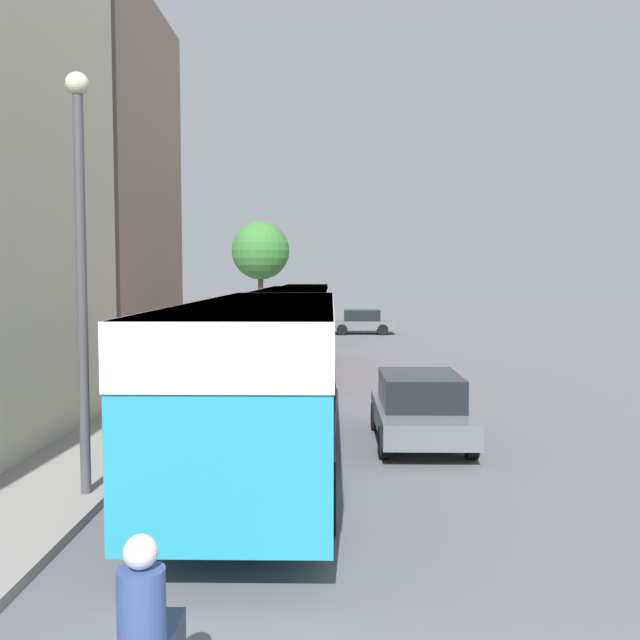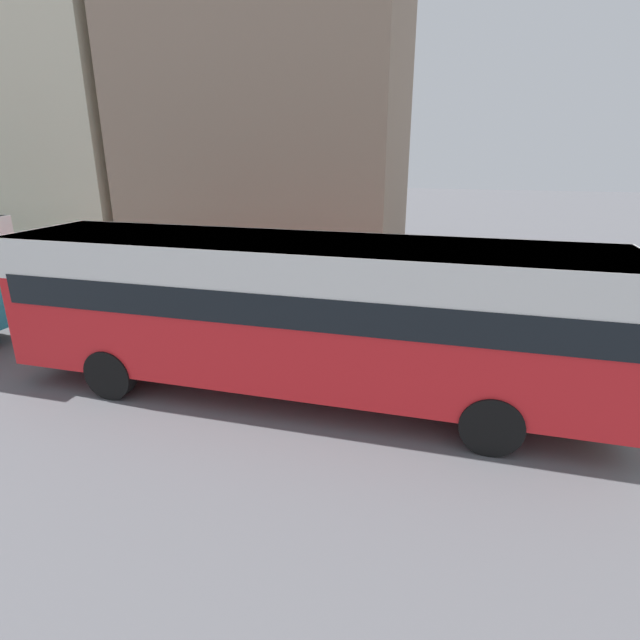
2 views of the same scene
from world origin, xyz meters
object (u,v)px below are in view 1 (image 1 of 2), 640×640
(car_crossing, at_px, (420,407))
(car_far_curb, at_px, (362,321))
(bus_following, at_px, (295,317))
(bus_third_in_line, at_px, (305,304))
(pedestrian_near_curb, at_px, (255,313))
(bus_lead, at_px, (266,359))

(car_crossing, relative_size, car_far_curb, 1.07)
(bus_following, relative_size, bus_third_in_line, 1.04)
(bus_following, xyz_separation_m, car_far_curb, (3.18, 15.88, -1.23))
(car_crossing, relative_size, pedestrian_near_curb, 2.22)
(bus_following, bearing_deg, bus_third_in_line, 90.59)
(car_far_curb, bearing_deg, bus_following, -11.32)
(bus_lead, bearing_deg, car_far_curb, 84.05)
(bus_lead, bearing_deg, bus_following, 90.60)
(bus_lead, height_order, bus_third_in_line, bus_lead)
(bus_lead, bearing_deg, car_crossing, 30.19)
(car_crossing, bearing_deg, bus_third_in_line, -82.27)
(bus_lead, xyz_separation_m, car_crossing, (3.13, 1.82, -1.25))
(bus_third_in_line, bearing_deg, pedestrian_near_curb, 123.64)
(bus_third_in_line, bearing_deg, bus_lead, -89.41)
(bus_following, xyz_separation_m, bus_third_in_line, (-0.14, 13.62, -0.08))
(bus_following, distance_m, car_crossing, 11.99)
(bus_third_in_line, distance_m, pedestrian_near_curb, 6.11)
(bus_lead, distance_m, bus_third_in_line, 26.92)
(car_far_curb, relative_size, pedestrian_near_curb, 2.08)
(car_crossing, height_order, car_far_curb, car_crossing)
(bus_following, distance_m, bus_third_in_line, 13.63)
(bus_following, bearing_deg, pedestrian_near_curb, 100.61)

